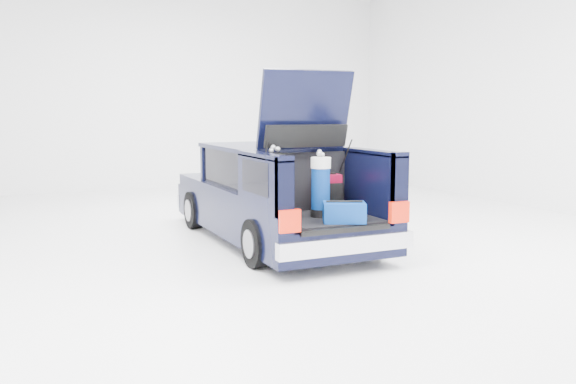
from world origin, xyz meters
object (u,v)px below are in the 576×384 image
car (271,196)px  blue_golf_bag (321,186)px  blue_duffel (344,212)px  red_suitcase (329,193)px  black_golf_bag (275,185)px

car → blue_golf_bag: size_ratio=5.39×
blue_duffel → car: bearing=117.7°
red_suitcase → blue_duffel: 0.85m
blue_duffel → red_suitcase: bearing=99.0°
car → red_suitcase: 1.25m
red_suitcase → black_golf_bag: bearing=-167.7°
car → red_suitcase: size_ratio=8.89×
car → blue_golf_bag: car is taller
black_golf_bag → blue_golf_bag: black_golf_bag is taller
car → black_golf_bag: 1.42m
black_golf_bag → blue_golf_bag: bearing=-5.7°
car → black_golf_bag: car is taller
car → blue_golf_bag: bearing=-88.8°
car → blue_duffel: 2.01m
black_golf_bag → blue_duffel: 0.99m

